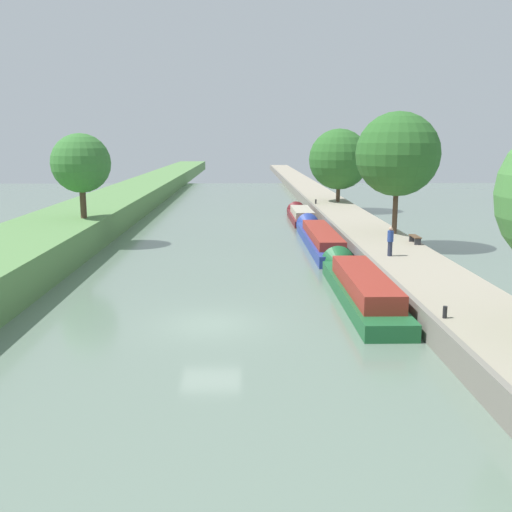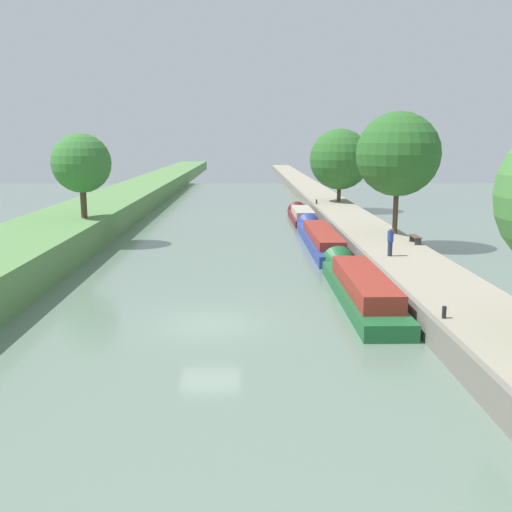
{
  "view_description": "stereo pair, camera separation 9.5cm",
  "coord_description": "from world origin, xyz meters",
  "views": [
    {
      "loc": [
        1.4,
        -23.35,
        7.52
      ],
      "look_at": [
        2.09,
        9.42,
        1.0
      ],
      "focal_mm": 41.15,
      "sensor_mm": 36.0,
      "label": 1
    },
    {
      "loc": [
        1.49,
        -23.36,
        7.52
      ],
      "look_at": [
        2.09,
        9.42,
        1.0
      ],
      "focal_mm": 41.15,
      "sensor_mm": 36.0,
      "label": 2
    }
  ],
  "objects": [
    {
      "name": "tree_rightbank_midfar",
      "position": [
        11.4,
        38.51,
        5.5
      ],
      "size": [
        6.32,
        6.32,
        7.59
      ],
      "color": "#4C3828",
      "rests_on": "right_towpath"
    },
    {
      "name": "person_walking",
      "position": [
        9.64,
        8.93,
        1.94
      ],
      "size": [
        0.34,
        0.34,
        1.66
      ],
      "color": "#282D42",
      "rests_on": "right_towpath"
    },
    {
      "name": "right_towpath",
      "position": [
        10.59,
        0.0,
        0.53
      ],
      "size": [
        4.21,
        260.0,
        1.07
      ],
      "color": "#9E937F",
      "rests_on": "ground_plane"
    },
    {
      "name": "ground_plane",
      "position": [
        0.0,
        0.0,
        0.0
      ],
      "size": [
        160.0,
        160.0,
        0.0
      ],
      "primitive_type": "plane",
      "color": "slate"
    },
    {
      "name": "tree_rightbank_midnear",
      "position": [
        11.92,
        16.94,
        6.55
      ],
      "size": [
        5.74,
        5.74,
        8.36
      ],
      "color": "#4C3828",
      "rests_on": "right_towpath"
    },
    {
      "name": "mooring_bollard_far",
      "position": [
        8.79,
        36.37,
        1.29
      ],
      "size": [
        0.16,
        0.16,
        0.45
      ],
      "color": "black",
      "rests_on": "right_towpath"
    },
    {
      "name": "stone_quay",
      "position": [
        8.36,
        0.0,
        0.56
      ],
      "size": [
        0.25,
        260.0,
        1.12
      ],
      "color": "gray",
      "rests_on": "ground_plane"
    },
    {
      "name": "narrowboat_blue",
      "position": [
        6.89,
        18.6,
        0.55
      ],
      "size": [
        2.07,
        16.1,
        1.97
      ],
      "color": "#283D93",
      "rests_on": "ground_plane"
    },
    {
      "name": "narrowboat_maroon",
      "position": [
        6.82,
        32.06,
        0.48
      ],
      "size": [
        2.02,
        10.43,
        1.92
      ],
      "color": "maroon",
      "rests_on": "ground_plane"
    },
    {
      "name": "tree_leftbank_downstream",
      "position": [
        -9.99,
        18.38,
        5.89
      ],
      "size": [
        4.14,
        4.14,
        5.95
      ],
      "color": "#4C3828",
      "rests_on": "left_grassy_bank"
    },
    {
      "name": "narrowboat_green",
      "position": [
        6.97,
        4.18,
        0.6
      ],
      "size": [
        2.13,
        13.17,
        2.16
      ],
      "color": "#1E6033",
      "rests_on": "ground_plane"
    },
    {
      "name": "mooring_bollard_near",
      "position": [
        8.79,
        -2.79,
        1.29
      ],
      "size": [
        0.16,
        0.16,
        0.45
      ],
      "color": "black",
      "rests_on": "right_towpath"
    },
    {
      "name": "park_bench",
      "position": [
        12.25,
        13.01,
        1.42
      ],
      "size": [
        0.44,
        1.5,
        0.47
      ],
      "color": "#333338",
      "rests_on": "right_towpath"
    }
  ]
}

